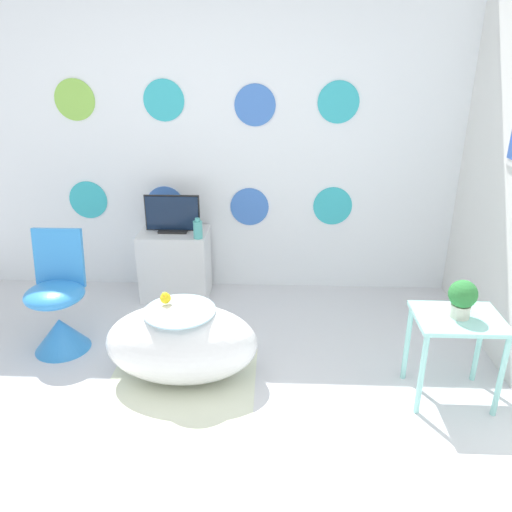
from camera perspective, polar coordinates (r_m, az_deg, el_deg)
name	(u,v)px	position (r m, az deg, el deg)	size (l,w,h in m)	color
ground_plane	(156,481)	(2.65, -11.32, -23.95)	(12.00, 12.00, 0.00)	silver
wall_back_dotted	(207,134)	(4.06, -5.58, 13.73)	(4.99, 0.05, 2.60)	white
rug	(181,385)	(3.19, -8.56, -14.35)	(0.91, 0.84, 0.01)	silver
bathtub	(182,343)	(3.13, -8.49, -9.81)	(0.93, 0.53, 0.49)	white
rubber_duck	(165,298)	(3.05, -10.32, -4.71)	(0.07, 0.07, 0.08)	yellow
chair	(59,313)	(3.63, -21.63, -6.11)	(0.39, 0.39, 0.82)	#338CE0
tv_cabinet	(176,264)	(4.15, -9.17, -0.90)	(0.54, 0.38, 0.56)	silver
tv	(172,216)	(4.00, -9.53, 4.57)	(0.43, 0.12, 0.30)	black
vase	(198,229)	(3.85, -6.66, 3.06)	(0.07, 0.07, 0.16)	#51B2AD
side_table	(456,332)	(3.06, 21.92, -8.06)	(0.48, 0.38, 0.53)	#99E0D8
potted_plant_left	(462,297)	(2.96, 22.53, -4.37)	(0.16, 0.16, 0.22)	beige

